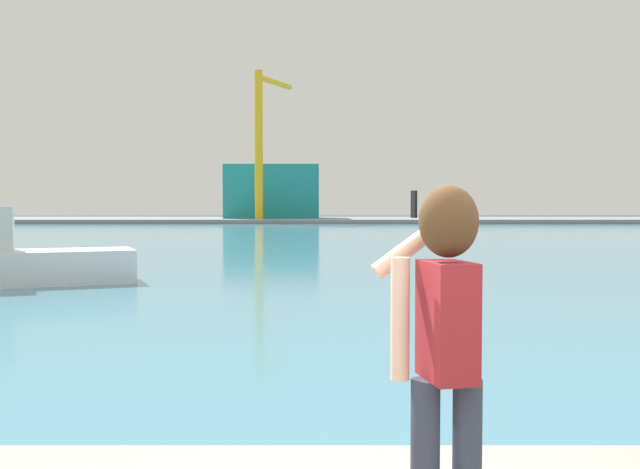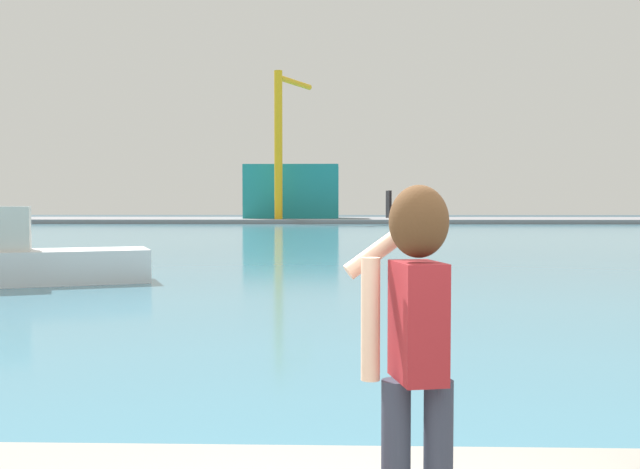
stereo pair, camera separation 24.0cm
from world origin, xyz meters
The scene contains 6 objects.
ground_plane centered at (0.00, 50.00, 0.00)m, with size 220.00×220.00×0.00m, color #334751.
harbor_water centered at (0.00, 52.00, 0.01)m, with size 140.00×100.00×0.02m, color teal.
far_shore_dock centered at (0.00, 92.00, 0.27)m, with size 140.00×20.00×0.54m, color gray.
person_photographer centered at (0.21, 0.51, 1.70)m, with size 0.53×0.55×1.74m.
warehouse_left centered at (-6.61, 92.55, 4.01)m, with size 12.16×8.82×6.94m, color teal.
port_crane centered at (-7.50, 85.58, 11.07)m, with size 4.27×8.23×18.03m.
Camera 1 is at (-0.38, -2.86, 2.28)m, focal length 40.42 mm.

